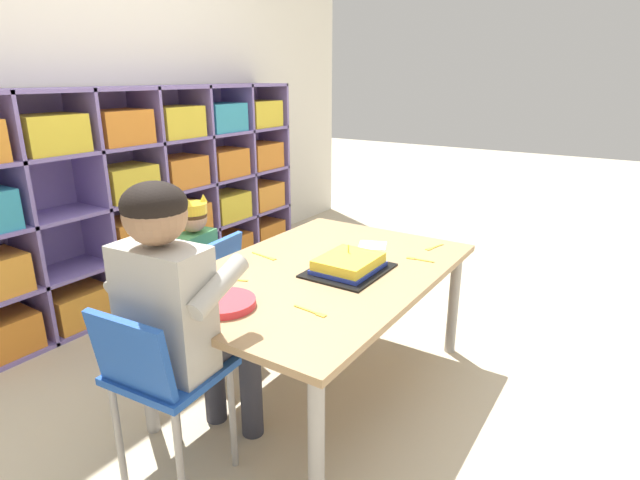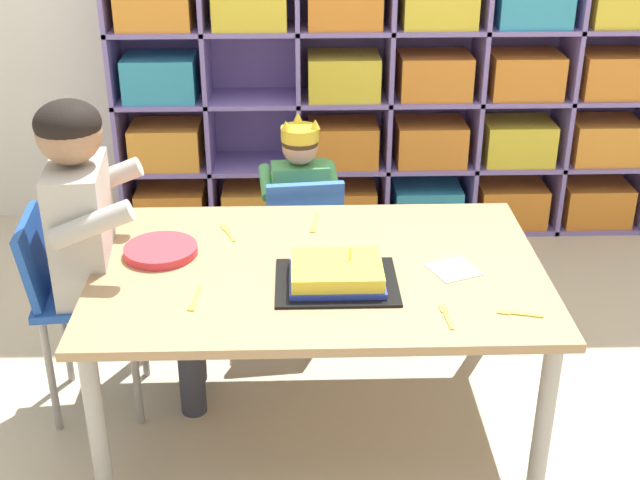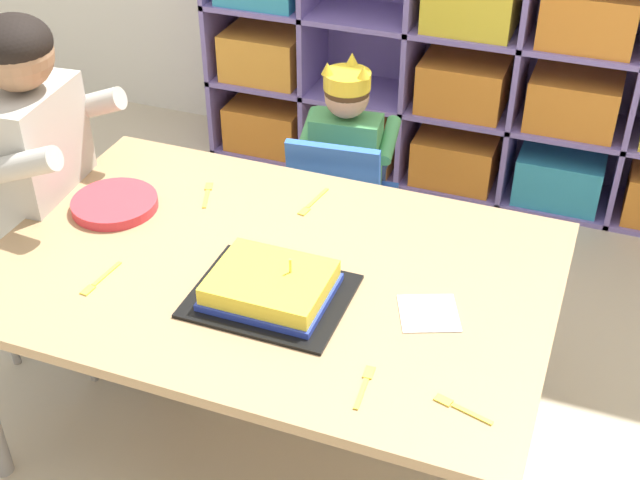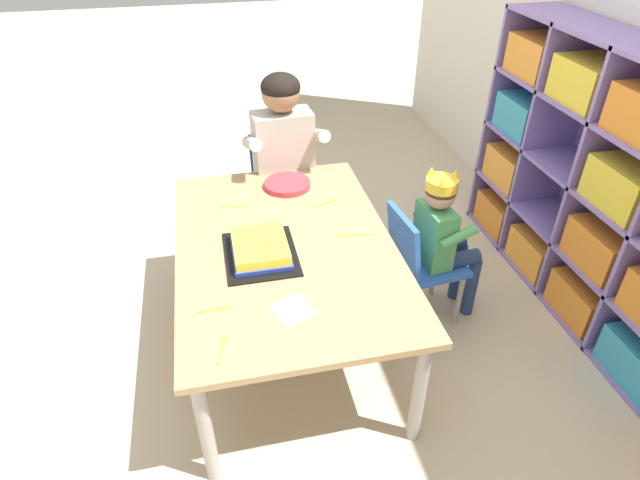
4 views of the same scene
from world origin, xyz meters
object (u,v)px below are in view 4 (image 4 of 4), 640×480
at_px(birthday_cake_on_tray, 260,249).
at_px(fork_near_child_seat, 231,207).
at_px(adult_helper_seated, 286,155).
at_px(fork_scattered_mid_table, 353,235).
at_px(fork_at_table_front_edge, 218,308).
at_px(classroom_chair_adult_side, 283,183).
at_px(child_with_crown, 443,230).
at_px(activity_table, 286,255).
at_px(fork_by_napkin, 326,203).
at_px(paper_plate_stack, 287,184).
at_px(classroom_chair_blue, 418,259).
at_px(fork_near_cake_tray, 222,347).

relative_size(birthday_cake_on_tray, fork_near_child_seat, 2.54).
bearing_deg(adult_helper_seated, fork_scattered_mid_table, -79.83).
bearing_deg(fork_at_table_front_edge, classroom_chair_adult_side, -113.82).
distance_m(child_with_crown, fork_at_table_front_edge, 1.10).
height_order(activity_table, fork_by_napkin, fork_by_napkin).
bearing_deg(activity_table, adult_helper_seated, 169.98).
distance_m(child_with_crown, classroom_chair_adult_side, 0.95).
height_order(child_with_crown, paper_plate_stack, child_with_crown).
bearing_deg(paper_plate_stack, classroom_chair_adult_side, 176.69).
distance_m(classroom_chair_blue, child_with_crown, 0.17).
distance_m(activity_table, classroom_chair_adult_side, 0.78).
height_order(classroom_chair_adult_side, fork_scattered_mid_table, classroom_chair_adult_side).
height_order(classroom_chair_adult_side, fork_near_child_seat, classroom_chair_adult_side).
height_order(activity_table, fork_near_cake_tray, fork_near_cake_tray).
relative_size(classroom_chair_blue, paper_plate_stack, 2.73).
distance_m(birthday_cake_on_tray, paper_plate_stack, 0.57).
distance_m(classroom_chair_blue, fork_near_cake_tray, 1.10).
distance_m(paper_plate_stack, fork_at_table_front_edge, 0.90).
distance_m(child_with_crown, adult_helper_seated, 0.88).
xyz_separation_m(classroom_chair_adult_side, fork_by_napkin, (0.48, 0.13, 0.13)).
height_order(birthday_cake_on_tray, fork_near_cake_tray, birthday_cake_on_tray).
height_order(classroom_chair_adult_side, adult_helper_seated, adult_helper_seated).
relative_size(classroom_chair_adult_side, adult_helper_seated, 0.65).
distance_m(activity_table, paper_plate_stack, 0.49).
bearing_deg(birthday_cake_on_tray, classroom_chair_adult_side, 165.29).
xyz_separation_m(child_with_crown, fork_scattered_mid_table, (0.05, -0.44, 0.07)).
distance_m(paper_plate_stack, fork_near_cake_tray, 1.08).
bearing_deg(classroom_chair_blue, adult_helper_seated, 33.68).
xyz_separation_m(paper_plate_stack, fork_at_table_front_edge, (0.82, -0.39, -0.01)).
bearing_deg(fork_by_napkin, child_with_crown, 134.53).
xyz_separation_m(classroom_chair_adult_side, adult_helper_seated, (0.11, 0.01, 0.22)).
xyz_separation_m(paper_plate_stack, fork_near_cake_tray, (1.01, -0.38, -0.01)).
height_order(fork_by_napkin, fork_scattered_mid_table, same).
xyz_separation_m(adult_helper_seated, paper_plate_stack, (0.18, -0.03, -0.07)).
bearing_deg(adult_helper_seated, fork_at_table_front_edge, -117.49).
distance_m(classroom_chair_blue, birthday_cake_on_tray, 0.77).
bearing_deg(classroom_chair_blue, activity_table, 87.79).
relative_size(fork_near_child_seat, fork_at_table_front_edge, 1.11).
height_order(child_with_crown, fork_at_table_front_edge, child_with_crown).
height_order(activity_table, fork_scattered_mid_table, fork_scattered_mid_table).
bearing_deg(classroom_chair_adult_side, fork_by_napkin, -79.54).
bearing_deg(fork_by_napkin, birthday_cake_on_tray, 24.16).
distance_m(activity_table, fork_at_table_front_edge, 0.45).
bearing_deg(fork_near_child_seat, paper_plate_stack, 30.62).
bearing_deg(paper_plate_stack, fork_at_table_front_edge, -25.34).
bearing_deg(fork_scattered_mid_table, adult_helper_seated, 113.94).
distance_m(adult_helper_seated, birthday_cake_on_tray, 0.74).
relative_size(paper_plate_stack, fork_at_table_front_edge, 1.81).
bearing_deg(activity_table, child_with_crown, 93.99).
bearing_deg(birthday_cake_on_tray, fork_near_child_seat, -167.85).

